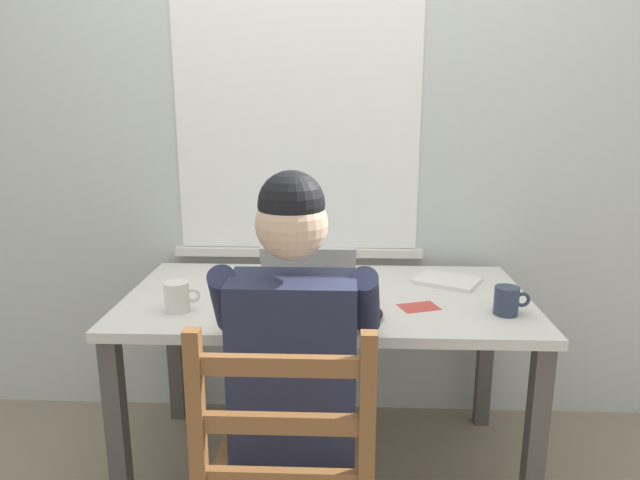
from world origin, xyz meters
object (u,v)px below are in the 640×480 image
object	(u,v)px
desk	(327,317)
laptop	(307,298)
landscape_photo_print	(419,307)
computer_mouse	(374,314)
coffee_mug_dark	(507,301)
seated_person	(296,357)
book_stack_main	(319,276)
coffee_mug_white	(178,297)

from	to	relation	value
desk	laptop	xyz separation A→B (m)	(-0.06, -0.18, 0.14)
landscape_photo_print	computer_mouse	bearing A→B (deg)	-164.12
coffee_mug_dark	landscape_photo_print	xyz separation A→B (m)	(-0.28, 0.06, -0.05)
seated_person	laptop	world-z (taller)	seated_person
book_stack_main	landscape_photo_print	world-z (taller)	book_stack_main
computer_mouse	book_stack_main	distance (m)	0.42
laptop	computer_mouse	distance (m)	0.23
computer_mouse	coffee_mug_dark	bearing A→B (deg)	7.06
seated_person	laptop	distance (m)	0.29
computer_mouse	landscape_photo_print	world-z (taller)	computer_mouse
desk	landscape_photo_print	bearing A→B (deg)	-20.29
computer_mouse	landscape_photo_print	xyz separation A→B (m)	(0.16, 0.11, -0.02)
desk	computer_mouse	size ratio (longest dim) A/B	14.72
computer_mouse	coffee_mug_white	size ratio (longest dim) A/B	0.81
seated_person	computer_mouse	distance (m)	0.34
desk	landscape_photo_print	xyz separation A→B (m)	(0.32, -0.12, 0.09)
coffee_mug_white	book_stack_main	distance (m)	0.57
seated_person	book_stack_main	world-z (taller)	seated_person
laptop	coffee_mug_white	bearing A→B (deg)	-179.24
coffee_mug_white	book_stack_main	world-z (taller)	coffee_mug_white
computer_mouse	coffee_mug_dark	world-z (taller)	coffee_mug_dark
desk	landscape_photo_print	distance (m)	0.36
desk	landscape_photo_print	world-z (taller)	landscape_photo_print
desk	book_stack_main	bearing A→B (deg)	103.06
laptop	landscape_photo_print	distance (m)	0.39
coffee_mug_dark	landscape_photo_print	size ratio (longest dim) A/B	0.92
seated_person	computer_mouse	xyz separation A→B (m)	(0.24, 0.23, 0.05)
seated_person	book_stack_main	distance (m)	0.61
coffee_mug_white	landscape_photo_print	size ratio (longest dim) A/B	0.95
laptop	landscape_photo_print	world-z (taller)	laptop
seated_person	computer_mouse	bearing A→B (deg)	44.36
coffee_mug_white	laptop	bearing A→B (deg)	0.76
book_stack_main	landscape_photo_print	bearing A→B (deg)	-36.23
coffee_mug_dark	landscape_photo_print	world-z (taller)	coffee_mug_dark
computer_mouse	landscape_photo_print	bearing A→B (deg)	34.31
computer_mouse	book_stack_main	size ratio (longest dim) A/B	0.55
coffee_mug_dark	book_stack_main	xyz separation A→B (m)	(-0.64, 0.32, -0.02)
computer_mouse	seated_person	bearing A→B (deg)	-135.64
seated_person	landscape_photo_print	distance (m)	0.53
coffee_mug_dark	seated_person	bearing A→B (deg)	-157.18
book_stack_main	coffee_mug_dark	bearing A→B (deg)	-26.29
computer_mouse	coffee_mug_dark	xyz separation A→B (m)	(0.45, 0.06, 0.03)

